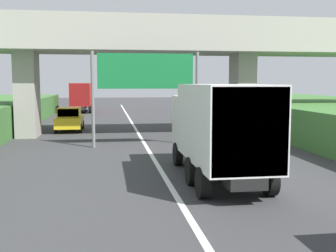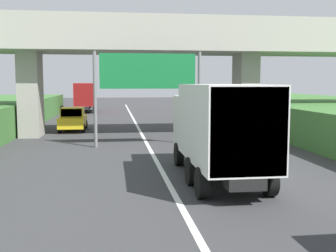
% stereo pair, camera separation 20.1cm
% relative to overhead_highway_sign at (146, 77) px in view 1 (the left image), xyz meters
% --- Properties ---
extents(lane_centre_stripe, '(0.20, 88.16, 0.01)m').
position_rel_overhead_highway_sign_xyz_m(lane_centre_stripe, '(0.00, -0.81, -3.79)').
color(lane_centre_stripe, white).
rests_on(lane_centre_stripe, ground).
extents(overpass_bridge, '(40.00, 4.80, 7.67)m').
position_rel_overhead_highway_sign_xyz_m(overpass_bridge, '(0.00, 5.21, 1.97)').
color(overpass_bridge, '#ADA89E').
rests_on(overpass_bridge, ground).
extents(overhead_highway_sign, '(5.88, 0.18, 5.17)m').
position_rel_overhead_highway_sign_xyz_m(overhead_highway_sign, '(0.00, 0.00, 0.00)').
color(overhead_highway_sign, slate).
rests_on(overhead_highway_sign, ground).
extents(truck_red, '(2.44, 7.30, 3.44)m').
position_rel_overhead_highway_sign_xyz_m(truck_red, '(-5.17, 27.67, -1.87)').
color(truck_red, black).
rests_on(truck_red, ground).
extents(truck_white, '(2.44, 7.30, 3.44)m').
position_rel_overhead_highway_sign_xyz_m(truck_white, '(1.82, -8.19, -1.87)').
color(truck_white, black).
rests_on(truck_white, ground).
extents(car_yellow, '(1.86, 4.10, 1.72)m').
position_rel_overhead_highway_sign_xyz_m(car_yellow, '(-4.82, 7.99, -2.94)').
color(car_yellow, gold).
rests_on(car_yellow, ground).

